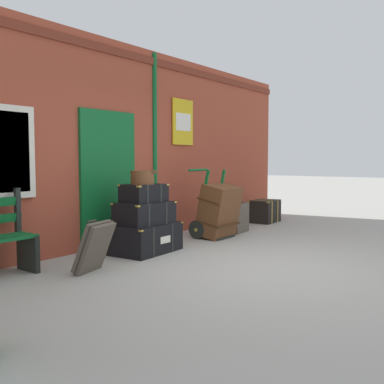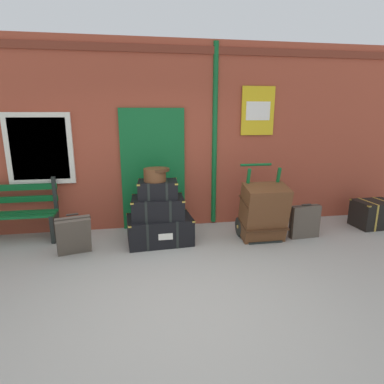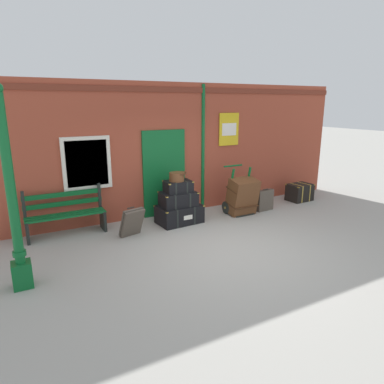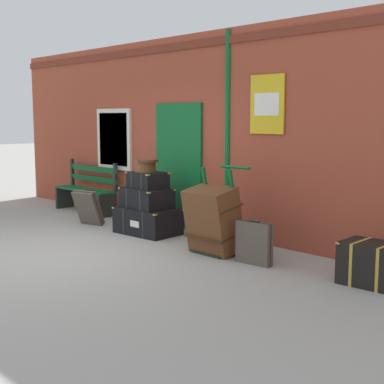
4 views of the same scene
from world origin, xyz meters
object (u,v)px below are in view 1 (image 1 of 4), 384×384
object	(u,v)px
round_hatbox	(143,176)
suitcase_brown	(94,247)
steamer_trunk_top	(144,193)
porters_trolley	(210,221)
corner_trunk	(265,211)
suitcase_umber	(240,218)
steamer_trunk_base	(146,238)
large_brown_trunk	(219,211)
steamer_trunk_middle	(144,213)

from	to	relation	value
round_hatbox	suitcase_brown	bearing A→B (deg)	-165.28
steamer_trunk_top	porters_trolley	bearing A→B (deg)	-1.47
corner_trunk	suitcase_umber	bearing A→B (deg)	-169.79
steamer_trunk_top	steamer_trunk_base	bearing A→B (deg)	-53.77
steamer_trunk_top	round_hatbox	world-z (taller)	round_hatbox
steamer_trunk_base	large_brown_trunk	size ratio (longest dim) A/B	1.11
steamer_trunk_middle	large_brown_trunk	world-z (taller)	large_brown_trunk
steamer_trunk_base	steamer_trunk_top	bearing A→B (deg)	126.23
steamer_trunk_base	round_hatbox	distance (m)	0.90
large_brown_trunk	steamer_trunk_base	bearing A→B (deg)	173.15
steamer_trunk_base	round_hatbox	world-z (taller)	round_hatbox
steamer_trunk_top	large_brown_trunk	world-z (taller)	steamer_trunk_top
steamer_trunk_base	steamer_trunk_top	world-z (taller)	steamer_trunk_top
large_brown_trunk	round_hatbox	bearing A→B (deg)	173.11
porters_trolley	large_brown_trunk	world-z (taller)	porters_trolley
steamer_trunk_base	large_brown_trunk	distance (m)	1.68
steamer_trunk_middle	suitcase_brown	size ratio (longest dim) A/B	1.31
round_hatbox	porters_trolley	xyz separation A→B (m)	(1.70, -0.03, -0.84)
large_brown_trunk	porters_trolley	bearing A→B (deg)	90.00
steamer_trunk_middle	corner_trunk	distance (m)	3.91
suitcase_brown	round_hatbox	bearing A→B (deg)	14.72
steamer_trunk_base	corner_trunk	bearing A→B (deg)	1.06
steamer_trunk_middle	suitcase_brown	world-z (taller)	steamer_trunk_middle
steamer_trunk_base	steamer_trunk_top	size ratio (longest dim) A/B	1.66
steamer_trunk_middle	large_brown_trunk	bearing A→B (deg)	-6.87
large_brown_trunk	corner_trunk	distance (m)	2.25
steamer_trunk_base	suitcase_brown	world-z (taller)	suitcase_brown
suitcase_brown	steamer_trunk_top	bearing A→B (deg)	14.95
round_hatbox	corner_trunk	bearing A→B (deg)	0.95
porters_trolley	corner_trunk	bearing A→B (deg)	2.44
steamer_trunk_middle	round_hatbox	bearing A→B (deg)	171.90
porters_trolley	suitcase_umber	bearing A→B (deg)	-13.51
suitcase_brown	steamer_trunk_base	bearing A→B (deg)	13.93
steamer_trunk_base	suitcase_brown	bearing A→B (deg)	-166.07
steamer_trunk_middle	suitcase_brown	distance (m)	1.29
large_brown_trunk	suitcase_umber	size ratio (longest dim) A/B	1.62
steamer_trunk_middle	steamer_trunk_top	world-z (taller)	steamer_trunk_top
large_brown_trunk	suitcase_umber	xyz separation A→B (m)	(0.73, 0.00, -0.20)
steamer_trunk_middle	porters_trolley	bearing A→B (deg)	-0.89
steamer_trunk_middle	steamer_trunk_base	bearing A→B (deg)	-8.20
steamer_trunk_middle	round_hatbox	xyz separation A→B (m)	(-0.02, 0.00, 0.53)
steamer_trunk_base	porters_trolley	bearing A→B (deg)	-0.79
suitcase_umber	steamer_trunk_middle	bearing A→B (deg)	175.22
steamer_trunk_base	round_hatbox	bearing A→B (deg)	171.85
porters_trolley	steamer_trunk_base	bearing A→B (deg)	179.21
steamer_trunk_top	round_hatbox	xyz separation A→B (m)	(-0.03, -0.01, 0.24)
steamer_trunk_middle	corner_trunk	bearing A→B (deg)	1.01
suitcase_umber	large_brown_trunk	bearing A→B (deg)	-179.94
suitcase_umber	corner_trunk	xyz separation A→B (m)	(1.50, 0.27, -0.03)
steamer_trunk_base	corner_trunk	xyz separation A→B (m)	(3.88, 0.07, 0.03)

